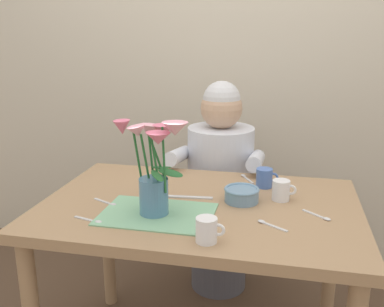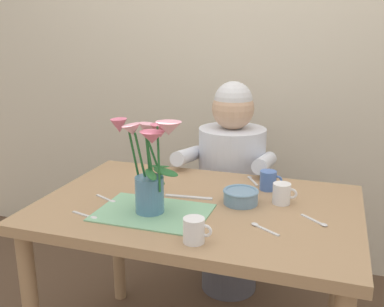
% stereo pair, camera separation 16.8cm
% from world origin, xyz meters
% --- Properties ---
extents(wood_panel_backdrop, '(4.00, 0.10, 2.50)m').
position_xyz_m(wood_panel_backdrop, '(0.00, 1.05, 1.25)').
color(wood_panel_backdrop, beige).
rests_on(wood_panel_backdrop, ground_plane).
extents(dining_table, '(1.20, 0.80, 0.74)m').
position_xyz_m(dining_table, '(0.00, 0.00, 0.64)').
color(dining_table, '#9E7A56').
rests_on(dining_table, ground_plane).
extents(seated_person, '(0.45, 0.47, 1.14)m').
position_xyz_m(seated_person, '(-0.02, 0.62, 0.56)').
color(seated_person, '#4C4C56').
rests_on(seated_person, ground_plane).
extents(striped_placemat, '(0.40, 0.28, 0.00)m').
position_xyz_m(striped_placemat, '(-0.13, -0.14, 0.74)').
color(striped_placemat, '#7AB289').
rests_on(striped_placemat, dining_table).
extents(flower_vase, '(0.28, 0.22, 0.35)m').
position_xyz_m(flower_vase, '(-0.13, -0.14, 0.93)').
color(flower_vase, teal).
rests_on(flower_vase, dining_table).
extents(ceramic_bowl, '(0.14, 0.14, 0.06)m').
position_xyz_m(ceramic_bowl, '(0.15, 0.05, 0.77)').
color(ceramic_bowl, '#6689A8').
rests_on(ceramic_bowl, dining_table).
extents(dinner_knife, '(0.19, 0.04, 0.00)m').
position_xyz_m(dinner_knife, '(-0.05, 0.04, 0.74)').
color(dinner_knife, silver).
rests_on(dinner_knife, dining_table).
extents(coffee_cup, '(0.09, 0.07, 0.08)m').
position_xyz_m(coffee_cup, '(0.23, 0.23, 0.78)').
color(coffee_cup, '#476BB7').
rests_on(coffee_cup, dining_table).
extents(ceramic_mug, '(0.09, 0.07, 0.08)m').
position_xyz_m(ceramic_mug, '(0.30, 0.10, 0.78)').
color(ceramic_mug, silver).
rests_on(ceramic_mug, dining_table).
extents(tea_cup, '(0.09, 0.07, 0.08)m').
position_xyz_m(tea_cup, '(0.08, -0.31, 0.78)').
color(tea_cup, silver).
rests_on(tea_cup, dining_table).
extents(spoon_0, '(0.12, 0.05, 0.01)m').
position_xyz_m(spoon_0, '(-0.33, -0.24, 0.74)').
color(spoon_0, silver).
rests_on(spoon_0, dining_table).
extents(spoon_1, '(0.10, 0.09, 0.01)m').
position_xyz_m(spoon_1, '(0.44, -0.04, 0.74)').
color(spoon_1, silver).
rests_on(spoon_1, dining_table).
extents(spoon_2, '(0.11, 0.07, 0.01)m').
position_xyz_m(spoon_2, '(-0.34, -0.08, 0.74)').
color(spoon_2, silver).
rests_on(spoon_2, dining_table).
extents(spoon_3, '(0.11, 0.08, 0.01)m').
position_xyz_m(spoon_3, '(0.26, -0.14, 0.74)').
color(spoon_3, silver).
rests_on(spoon_3, dining_table).
extents(spoon_4, '(0.07, 0.11, 0.01)m').
position_xyz_m(spoon_4, '(0.14, 0.33, 0.74)').
color(spoon_4, silver).
rests_on(spoon_4, dining_table).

